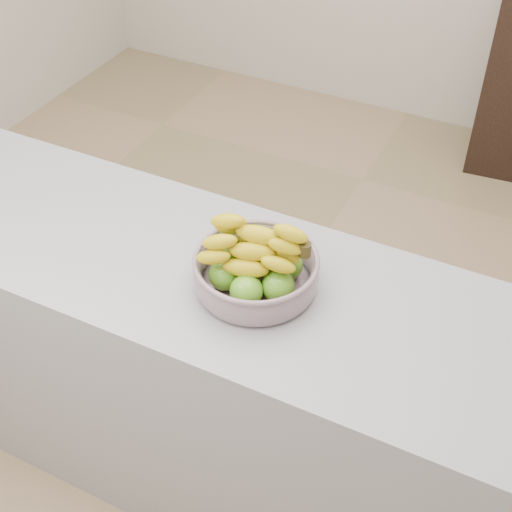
# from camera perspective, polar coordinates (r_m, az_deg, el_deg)

# --- Properties ---
(ground) EXTENTS (4.00, 4.00, 0.00)m
(ground) POSITION_cam_1_polar(r_m,az_deg,el_deg) (2.92, 0.12, -6.39)
(ground) COLOR #927659
(ground) RESTS_ON ground
(counter) EXTENTS (2.00, 0.60, 0.90)m
(counter) POSITION_cam_1_polar(r_m,az_deg,el_deg) (2.25, -6.60, -8.43)
(counter) COLOR #97979F
(counter) RESTS_ON ground
(fruit_bowl) EXTENTS (0.32, 0.32, 0.19)m
(fruit_bowl) POSITION_cam_1_polar(r_m,az_deg,el_deg) (1.78, -0.01, -0.96)
(fruit_bowl) COLOR #98A7B6
(fruit_bowl) RESTS_ON counter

